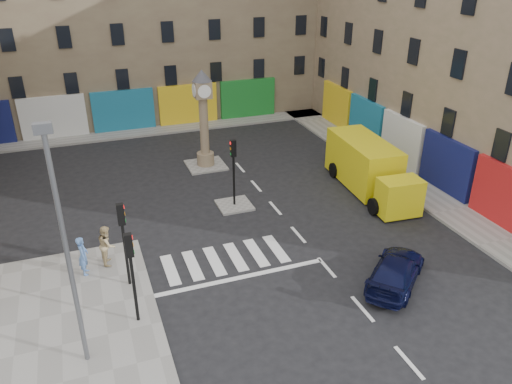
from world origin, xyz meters
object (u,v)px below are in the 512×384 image
clock_pillar (203,113)px  yellow_van (369,168)px  traffic_light_island (234,162)px  pedestrian_tan (107,245)px  pedestrian_blue (83,256)px  traffic_light_left_far (123,232)px  lamp_post (65,241)px  navy_sedan (396,271)px  traffic_light_left_near (131,264)px

clock_pillar → yellow_van: (7.94, -6.61, -2.18)m
traffic_light_island → pedestrian_tan: (-6.94, -3.51, -1.53)m
yellow_van → pedestrian_blue: bearing=-164.0°
traffic_light_left_far → traffic_light_island: traffic_light_left_far is taller
lamp_post → navy_sedan: lamp_post is taller
traffic_light_left_near → navy_sedan: bearing=-6.6°
traffic_light_left_far → lamp_post: bearing=-116.6°
traffic_light_left_far → lamp_post: size_ratio=0.45×
yellow_van → pedestrian_blue: size_ratio=4.37×
traffic_light_left_near → traffic_light_left_far: size_ratio=1.00×
traffic_light_left_far → yellow_van: traffic_light_left_far is taller
traffic_light_left_far → yellow_van: (14.24, 4.79, -1.25)m
traffic_light_left_far → pedestrian_blue: 2.69m
traffic_light_left_near → lamp_post: (-1.90, -1.40, 2.17)m
traffic_light_left_near → lamp_post: bearing=-143.6°
traffic_light_left_far → traffic_light_island: (6.30, 5.40, -0.03)m
clock_pillar → pedestrian_blue: clock_pillar is taller
traffic_light_island → clock_pillar: size_ratio=0.61×
traffic_light_left_near → navy_sedan: 10.68m
traffic_light_island → navy_sedan: 10.09m
traffic_light_left_far → yellow_van: size_ratio=0.48×
lamp_post → navy_sedan: bearing=0.9°
traffic_light_island → lamp_post: size_ratio=0.45×
navy_sedan → yellow_van: bearing=-66.4°
navy_sedan → pedestrian_tan: size_ratio=2.36×
traffic_light_left_near → yellow_van: 16.00m
traffic_light_left_near → traffic_light_island: (6.30, 7.80, -0.03)m
clock_pillar → pedestrian_blue: bearing=-128.5°
traffic_light_left_near → navy_sedan: (10.42, -1.20, -2.00)m
traffic_light_left_far → navy_sedan: (10.42, -3.60, -2.00)m
navy_sedan → yellow_van: yellow_van is taller
pedestrian_blue → traffic_light_left_far: bearing=-125.3°
lamp_post → clock_pillar: (8.20, 15.20, -1.24)m
lamp_post → navy_sedan: size_ratio=1.94×
navy_sedan → pedestrian_tan: (-11.06, 5.50, 0.44)m
lamp_post → pedestrian_blue: (0.24, 5.20, -3.76)m
traffic_light_island → pedestrian_blue: traffic_light_island is taller
pedestrian_tan → navy_sedan: bearing=-109.9°
traffic_light_left_far → clock_pillar: 13.05m
yellow_van → lamp_post: bearing=-148.0°
lamp_post → pedestrian_tan: bearing=77.5°
navy_sedan → pedestrian_blue: bearing=25.6°
traffic_light_left_far → lamp_post: lamp_post is taller
clock_pillar → pedestrian_blue: 13.02m
lamp_post → pedestrian_blue: lamp_post is taller
yellow_van → traffic_light_left_near: bearing=-149.2°
pedestrian_tan → clock_pillar: bearing=-29.6°
traffic_light_left_far → pedestrian_tan: size_ratio=2.04×
traffic_light_left_near → pedestrian_tan: traffic_light_left_near is taller
traffic_light_island → pedestrian_tan: size_ratio=2.04×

